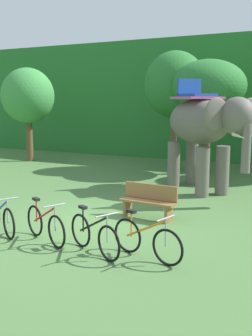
% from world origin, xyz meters
% --- Properties ---
extents(ground_plane, '(80.00, 80.00, 0.00)m').
position_xyz_m(ground_plane, '(0.00, 0.00, 0.00)').
color(ground_plane, '#4C753D').
extents(foliage_hedge, '(36.00, 6.00, 6.21)m').
position_xyz_m(foliage_hedge, '(0.00, 14.56, 3.10)').
color(foliage_hedge, '#28702D').
rests_on(foliage_hedge, ground).
extents(tree_center_right, '(2.63, 2.63, 4.66)m').
position_xyz_m(tree_center_right, '(-8.33, 7.78, 3.26)').
color(tree_center_right, brown).
rests_on(tree_center_right, ground).
extents(tree_left, '(2.68, 2.68, 5.17)m').
position_xyz_m(tree_left, '(-0.89, 8.69, 3.69)').
color(tree_left, brown).
rests_on(tree_left, ground).
extents(tree_center_left, '(3.09, 3.09, 4.71)m').
position_xyz_m(tree_center_left, '(0.68, 8.31, 3.61)').
color(tree_center_left, brown).
rests_on(tree_center_left, ground).
extents(elephant, '(3.84, 3.50, 3.78)m').
position_xyz_m(elephant, '(1.56, 4.72, 2.20)').
color(elephant, '#665E56').
rests_on(elephant, ground).
extents(bike_blue, '(1.53, 0.87, 0.92)m').
position_xyz_m(bike_blue, '(-1.38, -1.54, 0.39)').
color(bike_blue, black).
rests_on(bike_blue, ground).
extents(bike_red, '(1.57, 0.82, 0.92)m').
position_xyz_m(bike_red, '(-0.11, -1.55, 0.39)').
color(bike_red, black).
rests_on(bike_red, ground).
extents(bike_black, '(1.57, 0.82, 0.92)m').
position_xyz_m(bike_black, '(1.19, -1.67, 0.39)').
color(bike_black, black).
rests_on(bike_black, ground).
extents(bike_orange, '(1.66, 0.64, 0.92)m').
position_xyz_m(bike_orange, '(2.24, -1.44, 0.39)').
color(bike_orange, black).
rests_on(bike_orange, ground).
extents(wooden_bench, '(1.52, 0.51, 0.89)m').
position_xyz_m(wooden_bench, '(1.18, 1.11, 0.48)').
color(wooden_bench, brown).
rests_on(wooden_bench, ground).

